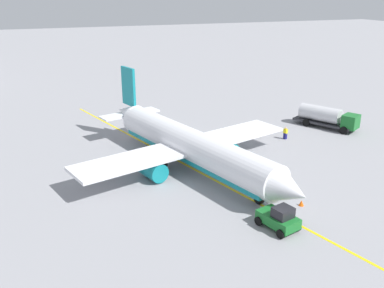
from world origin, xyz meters
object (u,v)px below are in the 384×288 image
(fuel_tanker, at_px, (327,117))
(safety_cone_nose, at_px, (301,203))
(airplane, at_px, (189,145))
(refueling_worker, at_px, (285,133))
(pushback_tug, at_px, (279,218))

(fuel_tanker, distance_m, safety_cone_nose, 26.23)
(airplane, bearing_deg, refueling_worker, 106.23)
(fuel_tanker, distance_m, pushback_tug, 31.17)
(pushback_tug, relative_size, refueling_worker, 2.34)
(fuel_tanker, relative_size, refueling_worker, 5.55)
(pushback_tug, height_order, refueling_worker, pushback_tug)
(pushback_tug, xyz_separation_m, refueling_worker, (-20.04, 13.27, -0.19))
(refueling_worker, bearing_deg, fuel_tanker, 105.00)
(airplane, bearing_deg, pushback_tug, 9.43)
(fuel_tanker, height_order, refueling_worker, fuel_tanker)
(pushback_tug, bearing_deg, fuel_tanker, 135.73)
(fuel_tanker, xyz_separation_m, pushback_tug, (22.31, -21.75, -0.70))
(pushback_tug, xyz_separation_m, safety_cone_nose, (-2.82, 4.26, -0.73))
(airplane, height_order, safety_cone_nose, airplane)
(airplane, distance_m, refueling_worker, 16.60)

